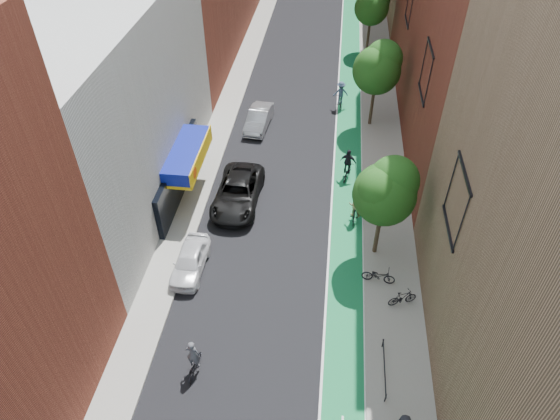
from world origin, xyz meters
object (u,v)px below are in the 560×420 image
(parked_car_silver, at_px, (259,119))
(cyclist_lane_near, at_px, (355,209))
(cyclist_lane_mid, at_px, (348,167))
(cyclist_lane_far, at_px, (341,96))
(parked_car_white, at_px, (190,261))
(cyclist_lead, at_px, (194,362))
(parked_car_black, at_px, (238,193))

(parked_car_silver, relative_size, cyclist_lane_near, 2.19)
(cyclist_lane_mid, bearing_deg, cyclist_lane_far, -71.07)
(parked_car_white, relative_size, cyclist_lead, 1.88)
(cyclist_lane_near, bearing_deg, parked_car_silver, -50.23)
(cyclist_lead, height_order, cyclist_lane_mid, cyclist_lane_mid)
(cyclist_lead, distance_m, cyclist_lane_near, 13.44)
(cyclist_lead, distance_m, cyclist_lane_mid, 16.99)
(parked_car_white, relative_size, cyclist_lane_near, 1.99)
(cyclist_lane_near, distance_m, cyclist_lane_far, 13.88)
(parked_car_black, height_order, parked_car_silver, parked_car_black)
(cyclist_lead, bearing_deg, cyclist_lane_mid, -108.12)
(cyclist_lane_mid, distance_m, cyclist_lane_far, 9.58)
(parked_car_white, bearing_deg, cyclist_lane_mid, 49.19)
(cyclist_lead, height_order, cyclist_lane_far, cyclist_lane_far)
(parked_car_black, height_order, cyclist_lead, cyclist_lead)
(parked_car_silver, relative_size, cyclist_lane_mid, 2.00)
(cyclist_lead, bearing_deg, cyclist_lane_near, -117.35)
(parked_car_black, distance_m, cyclist_lane_far, 14.43)
(parked_car_white, bearing_deg, cyclist_lane_far, 68.88)
(cyclist_lead, relative_size, cyclist_lane_near, 1.06)
(parked_car_black, relative_size, cyclist_lane_far, 2.63)
(parked_car_white, height_order, cyclist_lead, cyclist_lead)
(cyclist_lane_near, xyz_separation_m, cyclist_lane_far, (-1.21, 13.83, 0.20))
(cyclist_lane_far, bearing_deg, parked_car_white, 56.62)
(cyclist_lane_far, bearing_deg, cyclist_lane_near, 83.92)
(parked_car_white, xyz_separation_m, cyclist_lane_mid, (8.51, 9.45, 0.17))
(cyclist_lane_far, bearing_deg, parked_car_black, 53.48)
(parked_car_black, bearing_deg, parked_car_white, -103.75)
(parked_car_silver, bearing_deg, parked_car_white, -90.78)
(cyclist_lane_far, bearing_deg, parked_car_silver, 20.38)
(parked_car_silver, xyz_separation_m, cyclist_lane_far, (6.20, 3.79, 0.32))
(parked_car_black, relative_size, cyclist_lead, 2.77)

